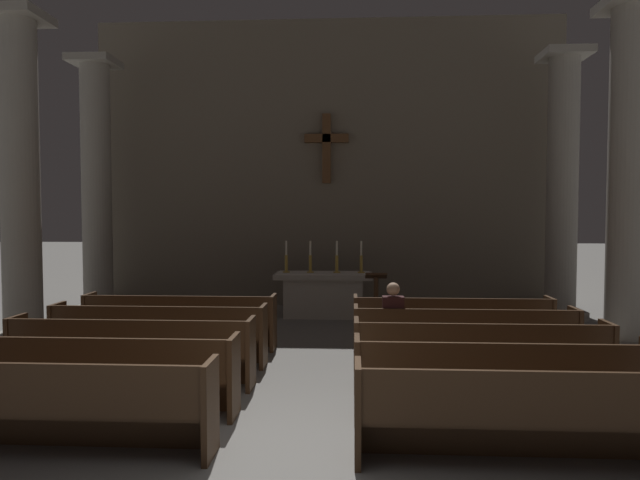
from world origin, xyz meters
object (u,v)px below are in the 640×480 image
object	(u,v)px
pew_left_row_3	(132,352)
pew_left_row_4	(159,335)
candlestick_inner_right	(337,262)
column_right_second	(629,182)
candlestick_outer_left	(286,262)
lectern	(376,301)
altar	(324,293)
pew_right_row_4	(464,338)
pew_left_row_1	(45,406)
pew_right_row_3	(481,357)
candlestick_inner_left	(310,262)
pew_left_row_5	(180,321)
pew_right_row_5	(452,324)
pew_right_row_1	(533,416)
column_left_second	(20,184)
column_right_third	(562,189)
pew_left_row_2	(95,375)
lone_worshipper	(393,323)
column_left_third	(97,190)
candlestick_outer_right	(361,263)

from	to	relation	value
pew_left_row_3	pew_left_row_4	size ratio (longest dim) A/B	1.00
candlestick_inner_right	column_right_second	bearing A→B (deg)	-29.93
candlestick_outer_left	lectern	size ratio (longest dim) A/B	0.62
altar	pew_right_row_4	bearing A→B (deg)	-61.30
pew_left_row_1	pew_right_row_4	world-z (taller)	same
pew_right_row_3	candlestick_inner_left	world-z (taller)	candlestick_inner_left
column_right_second	pew_left_row_5	bearing A→B (deg)	-177.87
candlestick_inner_right	pew_right_row_5	bearing A→B (deg)	-57.34
pew_left_row_3	column_right_second	xyz separation A→B (m)	(7.65, 2.46, 2.41)
column_right_second	lectern	xyz separation A→B (m)	(-4.18, 1.69, -2.34)
pew_left_row_3	lectern	xyz separation A→B (m)	(3.47, 4.15, 0.07)
pew_right_row_1	column_left_second	xyz separation A→B (m)	(-7.65, 4.64, 2.41)
pew_left_row_1	pew_left_row_3	distance (m)	2.18
pew_right_row_3	column_right_second	size ratio (longest dim) A/B	0.56
column_right_third	altar	distance (m)	5.82
pew_left_row_2	pew_left_row_3	xyz separation A→B (m)	(0.00, 1.09, 0.00)
lone_worshipper	lectern	bearing A→B (deg)	92.41
pew_right_row_1	pew_left_row_2	bearing A→B (deg)	166.87
pew_right_row_3	altar	xyz separation A→B (m)	(-2.33, 5.35, 0.06)
pew_left_row_1	column_left_third	bearing A→B (deg)	111.16
column_right_second	candlestick_outer_right	distance (m)	5.57
candlestick_outer_right	pew_right_row_4	bearing A→B (deg)	-70.80
pew_left_row_1	lectern	xyz separation A→B (m)	(3.47, 6.33, 0.07)
candlestick_inner_left	lectern	distance (m)	2.00
pew_right_row_1	pew_right_row_5	xyz separation A→B (m)	(0.00, 4.36, 0.00)
column_left_second	pew_left_row_2	bearing A→B (deg)	-49.96
pew_left_row_1	lectern	size ratio (longest dim) A/B	2.87
column_left_second	column_right_second	distance (m)	10.64
pew_right_row_5	lectern	bearing A→B (deg)	121.24
altar	lectern	bearing A→B (deg)	-46.54
column_left_third	column_right_second	bearing A→B (deg)	-16.09
column_left_second	column_right_third	bearing A→B (deg)	16.09
pew_left_row_1	column_right_second	distance (m)	9.27
candlestick_outer_right	lectern	distance (m)	1.42
pew_right_row_5	pew_left_row_1	bearing A→B (deg)	-136.98
pew_left_row_2	candlestick_inner_right	xyz separation A→B (m)	(2.63, 6.44, 0.77)
column_right_third	pew_right_row_4	bearing A→B (deg)	-123.90
pew_right_row_5	altar	bearing A→B (deg)	126.33
pew_left_row_5	candlestick_outer_left	distance (m)	3.59
pew_left_row_1	pew_left_row_2	bearing A→B (deg)	90.00
column_left_second	column_right_second	size ratio (longest dim) A/B	1.00
pew_left_row_4	column_left_third	xyz separation A→B (m)	(-2.98, 4.44, 2.41)
candlestick_inner_left	pew_right_row_4	bearing A→B (deg)	-58.29
pew_left_row_2	candlestick_inner_right	bearing A→B (deg)	67.76
pew_right_row_1	pew_left_row_4	bearing A→B (deg)	145.02
pew_right_row_5	candlestick_inner_right	size ratio (longest dim) A/B	4.60
pew_left_row_2	lone_worshipper	distance (m)	4.23
pew_left_row_4	candlestick_inner_right	distance (m)	5.07
pew_left_row_2	pew_left_row_3	world-z (taller)	same
pew_right_row_5	candlestick_inner_right	world-z (taller)	candlestick_inner_right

